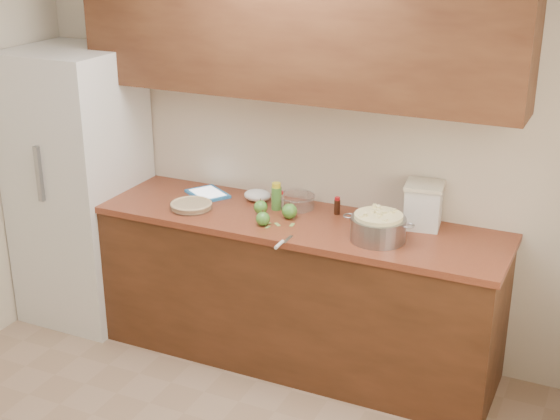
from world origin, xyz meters
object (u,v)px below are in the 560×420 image
at_px(colander, 378,228).
at_px(flour_canister, 423,205).
at_px(pie, 191,205).
at_px(tablet, 208,194).

relative_size(colander, flour_canister, 1.56).
relative_size(pie, colander, 0.65).
height_order(colander, flour_canister, flour_canister).
distance_m(pie, flour_canister, 1.37).
xyz_separation_m(colander, flour_canister, (0.17, 0.29, 0.06)).
distance_m(colander, flour_canister, 0.34).
xyz_separation_m(colander, tablet, (-1.19, 0.23, -0.06)).
bearing_deg(flour_canister, colander, -120.08).
height_order(pie, tablet, pie).
bearing_deg(colander, tablet, 169.24).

